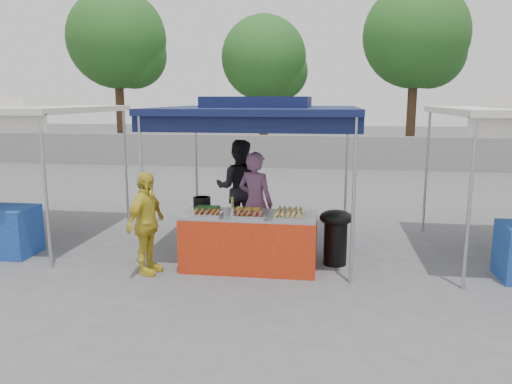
# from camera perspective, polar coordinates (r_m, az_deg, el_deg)

# --- Properties ---
(ground_plane) EXTENTS (80.00, 80.00, 0.00)m
(ground_plane) POSITION_cam_1_polar(r_m,az_deg,el_deg) (7.77, -0.64, -8.46)
(ground_plane) COLOR #525254
(back_wall) EXTENTS (40.00, 0.25, 1.20)m
(back_wall) POSITION_cam_1_polar(r_m,az_deg,el_deg) (18.39, 4.68, 4.58)
(back_wall) COLOR slate
(back_wall) RESTS_ON ground_plane
(main_canopy) EXTENTS (3.20, 3.20, 2.57)m
(main_canopy) POSITION_cam_1_polar(r_m,az_deg,el_deg) (8.30, 0.37, 9.47)
(main_canopy) COLOR #ACACB3
(main_canopy) RESTS_ON ground_plane
(tree_0) EXTENTS (4.06, 4.06, 6.98)m
(tree_0) POSITION_cam_1_polar(r_m,az_deg,el_deg) (22.33, -15.19, 16.07)
(tree_0) COLOR #3B2816
(tree_0) RESTS_ON ground_plane
(tree_1) EXTENTS (3.46, 3.39, 5.82)m
(tree_1) POSITION_cam_1_polar(r_m,az_deg,el_deg) (20.69, 1.32, 14.66)
(tree_1) COLOR #3B2816
(tree_1) RESTS_ON ground_plane
(tree_2) EXTENTS (4.03, 4.03, 6.93)m
(tree_2) POSITION_cam_1_polar(r_m,az_deg,el_deg) (21.04, 18.15, 16.17)
(tree_2) COLOR #3B2816
(tree_2) RESTS_ON ground_plane
(vendor_table) EXTENTS (2.00, 0.80, 0.85)m
(vendor_table) POSITION_cam_1_polar(r_m,az_deg,el_deg) (7.54, -0.77, -5.65)
(vendor_table) COLOR #B12B10
(vendor_table) RESTS_ON ground_plane
(food_tray_fl) EXTENTS (0.42, 0.30, 0.07)m
(food_tray_fl) POSITION_cam_1_polar(r_m,az_deg,el_deg) (7.32, -5.59, -2.50)
(food_tray_fl) COLOR #B7B7BC
(food_tray_fl) RESTS_ON vendor_table
(food_tray_fm) EXTENTS (0.42, 0.30, 0.07)m
(food_tray_fm) POSITION_cam_1_polar(r_m,az_deg,el_deg) (7.19, -0.76, -2.68)
(food_tray_fm) COLOR #B7B7BC
(food_tray_fm) RESTS_ON vendor_table
(food_tray_fr) EXTENTS (0.42, 0.30, 0.07)m
(food_tray_fr) POSITION_cam_1_polar(r_m,az_deg,el_deg) (7.12, 3.71, -2.83)
(food_tray_fr) COLOR #B7B7BC
(food_tray_fr) RESTS_ON vendor_table
(food_tray_bl) EXTENTS (0.42, 0.30, 0.07)m
(food_tray_bl) POSITION_cam_1_polar(r_m,az_deg,el_deg) (7.61, -5.57, -1.98)
(food_tray_bl) COLOR #B7B7BC
(food_tray_bl) RESTS_ON vendor_table
(food_tray_bm) EXTENTS (0.42, 0.30, 0.07)m
(food_tray_bm) POSITION_cam_1_polar(r_m,az_deg,el_deg) (7.53, -0.92, -2.07)
(food_tray_bm) COLOR #B7B7BC
(food_tray_bm) RESTS_ON vendor_table
(food_tray_br) EXTENTS (0.42, 0.30, 0.07)m
(food_tray_br) POSITION_cam_1_polar(r_m,az_deg,el_deg) (7.44, 3.92, -2.25)
(food_tray_br) COLOR #B7B7BC
(food_tray_br) RESTS_ON vendor_table
(cooking_pot) EXTENTS (0.27, 0.27, 0.16)m
(cooking_pot) POSITION_cam_1_polar(r_m,az_deg,el_deg) (7.92, -6.20, -1.15)
(cooking_pot) COLOR black
(cooking_pot) RESTS_ON vendor_table
(skewer_cup) EXTENTS (0.08, 0.08, 0.10)m
(skewer_cup) POSITION_cam_1_polar(r_m,az_deg,el_deg) (7.28, -2.72, -2.40)
(skewer_cup) COLOR #ACACB3
(skewer_cup) RESTS_ON vendor_table
(wok_burner) EXTENTS (0.51, 0.51, 0.87)m
(wok_burner) POSITION_cam_1_polar(r_m,az_deg,el_deg) (7.80, 9.09, -4.57)
(wok_burner) COLOR black
(wok_burner) RESTS_ON ground_plane
(crate_left) EXTENTS (0.51, 0.36, 0.30)m
(crate_left) POSITION_cam_1_polar(r_m,az_deg,el_deg) (8.26, -3.81, -6.18)
(crate_left) COLOR navy
(crate_left) RESTS_ON ground_plane
(crate_right) EXTENTS (0.48, 0.34, 0.29)m
(crate_right) POSITION_cam_1_polar(r_m,az_deg,el_deg) (8.23, 2.89, -6.29)
(crate_right) COLOR navy
(crate_right) RESTS_ON ground_plane
(crate_stacked) EXTENTS (0.45, 0.31, 0.27)m
(crate_stacked) POSITION_cam_1_polar(r_m,az_deg,el_deg) (8.15, 2.91, -4.41)
(crate_stacked) COLOR navy
(crate_stacked) RESTS_ON crate_right
(vendor_woman) EXTENTS (0.73, 0.61, 1.70)m
(vendor_woman) POSITION_cam_1_polar(r_m,az_deg,el_deg) (8.18, -0.07, -1.28)
(vendor_woman) COLOR #7E5072
(vendor_woman) RESTS_ON ground_plane
(helper_man) EXTENTS (0.91, 0.73, 1.80)m
(helper_man) POSITION_cam_1_polar(r_m,az_deg,el_deg) (9.29, -1.97, 0.47)
(helper_man) COLOR black
(helper_man) RESTS_ON ground_plane
(customer_person) EXTENTS (0.54, 0.94, 1.51)m
(customer_person) POSITION_cam_1_polar(r_m,az_deg,el_deg) (7.42, -12.45, -3.54)
(customer_person) COLOR gold
(customer_person) RESTS_ON ground_plane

